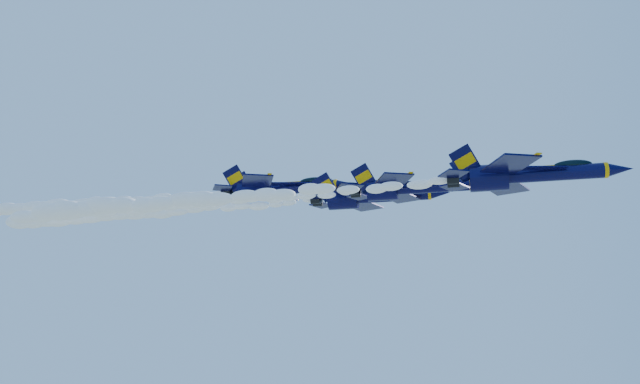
% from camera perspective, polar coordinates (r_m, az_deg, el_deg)
% --- Properties ---
extents(jet_lead, '(16.42, 13.47, 6.10)m').
position_cam_1_polar(jet_lead, '(60.91, 18.23, 1.53)').
color(jet_lead, black).
extents(smoke_trail_jet_lead, '(44.54, 2.09, 1.88)m').
position_cam_1_polar(smoke_trail_jet_lead, '(64.66, -8.46, -0.49)').
color(smoke_trail_jet_lead, white).
extents(jet_second, '(15.98, 13.11, 5.94)m').
position_cam_1_polar(jet_second, '(71.89, 8.24, 0.41)').
color(jet_second, black).
extents(smoke_trail_jet_second, '(44.54, 2.04, 1.83)m').
position_cam_1_polar(smoke_trail_jet_second, '(79.33, -13.17, -1.19)').
color(smoke_trail_jet_second, white).
extents(jet_third, '(17.46, 14.33, 6.49)m').
position_cam_1_polar(jet_third, '(78.97, 4.62, -0.42)').
color(jet_third, black).
extents(smoke_trail_jet_third, '(44.54, 2.23, 2.00)m').
position_cam_1_polar(smoke_trail_jet_third, '(87.94, -14.92, -1.81)').
color(smoke_trail_jet_third, white).
extents(jet_fourth, '(19.21, 15.76, 7.14)m').
position_cam_1_polar(jet_fourth, '(88.24, -3.73, 0.33)').
color(jet_fourth, black).
extents(smoke_trail_jet_fourth, '(44.54, 2.45, 2.20)m').
position_cam_1_polar(smoke_trail_jet_fourth, '(100.89, -20.59, -1.00)').
color(smoke_trail_jet_fourth, white).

